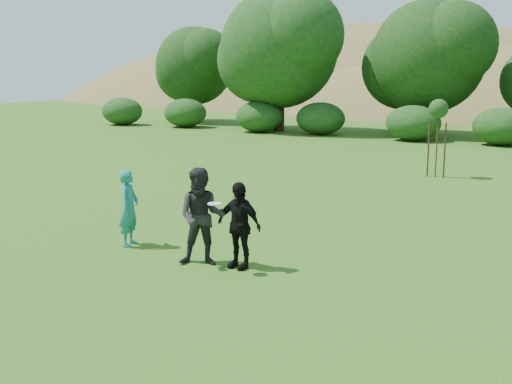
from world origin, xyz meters
TOP-DOWN VIEW (x-y plane):
  - ground at (0.00, 0.00)m, footprint 120.00×120.00m
  - player_teal at (-2.08, 1.01)m, footprint 0.61×0.73m
  - player_grey at (0.15, 0.69)m, footprint 1.20×1.11m
  - player_black at (0.89, 0.90)m, footprint 1.04×0.49m
  - frisbee at (0.67, 0.40)m, footprint 0.27×0.27m
  - sapling at (1.03, 13.92)m, footprint 0.70×0.70m

SIDE VIEW (x-z plane):
  - ground at x=0.00m, z-range 0.00..0.00m
  - player_teal at x=-2.08m, z-range 0.00..1.71m
  - player_black at x=0.89m, z-range 0.00..1.73m
  - player_grey at x=0.15m, z-range 0.00..1.97m
  - frisbee at x=0.67m, z-range 1.34..1.37m
  - sapling at x=1.03m, z-range 0.99..3.84m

